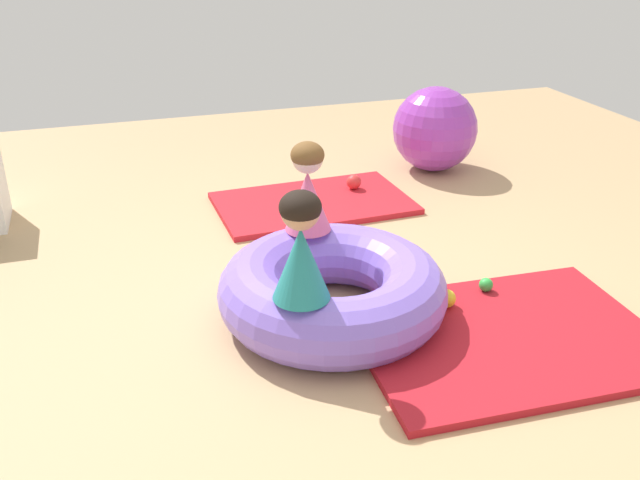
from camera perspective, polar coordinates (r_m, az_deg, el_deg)
The scene contains 11 objects.
ground_plane at distance 3.59m, azimuth 1.00°, elevation -6.09°, with size 8.00×8.00×0.00m, color tan.
gym_mat_near_right at distance 3.50m, azimuth 14.92°, elevation -7.67°, with size 1.42×1.05×0.04m, color #B21923.
gym_mat_center_rear at distance 4.88m, azimuth -0.56°, elevation 3.02°, with size 1.32×0.80×0.04m, color red.
inflatable_cushion at distance 3.48m, azimuth 1.02°, elevation -4.08°, with size 1.14×1.14×0.33m, color #8466E0.
child_in_pink at distance 3.64m, azimuth -1.01°, elevation 4.27°, with size 0.31×0.31×0.48m.
child_in_teal at distance 2.97m, azimuth -1.58°, elevation -0.61°, with size 0.36×0.36×0.50m.
play_ball_red at distance 5.07m, azimuth 2.77°, elevation 4.75°, with size 0.11×0.11×0.11m, color red.
play_ball_teal at distance 4.66m, azimuth -2.03°, elevation 2.87°, with size 0.11×0.11×0.11m, color teal.
play_ball_yellow at distance 3.62m, azimuth 10.27°, elevation -4.71°, with size 0.10×0.10×0.10m, color yellow.
play_ball_green at distance 3.81m, azimuth 13.37°, elevation -3.56°, with size 0.07×0.07×0.07m, color green.
exercise_ball_large at distance 5.57m, azimuth 9.34°, elevation 8.91°, with size 0.65×0.65×0.65m, color purple.
Camera 1 is at (-1.00, -2.90, 1.88)m, focal length 39.28 mm.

